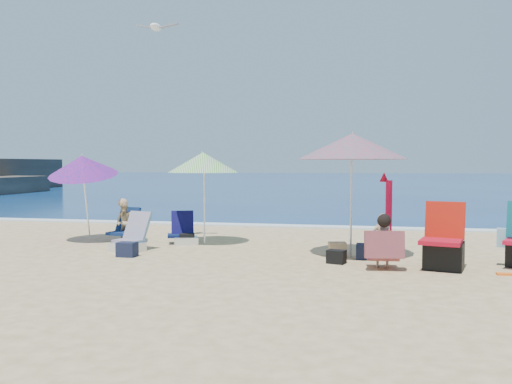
% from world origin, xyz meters
% --- Properties ---
extents(ground, '(120.00, 120.00, 0.00)m').
position_xyz_m(ground, '(0.00, 0.00, 0.00)').
color(ground, '#D8BC84').
rests_on(ground, ground).
extents(sea, '(120.00, 80.00, 0.12)m').
position_xyz_m(sea, '(0.00, 45.00, -0.05)').
color(sea, navy).
rests_on(sea, ground).
extents(foam, '(120.00, 0.50, 0.04)m').
position_xyz_m(foam, '(0.00, 5.10, 0.02)').
color(foam, white).
rests_on(foam, ground).
extents(umbrella_turquoise, '(2.41, 2.41, 2.17)m').
position_xyz_m(umbrella_turquoise, '(1.41, 0.94, 1.91)').
color(umbrella_turquoise, silver).
rests_on(umbrella_turquoise, ground).
extents(umbrella_striped, '(1.71, 1.71, 1.87)m').
position_xyz_m(umbrella_striped, '(-1.57, 1.89, 1.63)').
color(umbrella_striped, white).
rests_on(umbrella_striped, ground).
extents(umbrella_blue, '(1.62, 1.67, 1.92)m').
position_xyz_m(umbrella_blue, '(-4.09, 1.68, 1.57)').
color(umbrella_blue, white).
rests_on(umbrella_blue, ground).
extents(furled_umbrella, '(0.25, 0.26, 1.46)m').
position_xyz_m(furled_umbrella, '(2.01, 0.97, 0.80)').
color(furled_umbrella, red).
rests_on(furled_umbrella, ground).
extents(chair_navy, '(0.74, 0.72, 0.64)m').
position_xyz_m(chair_navy, '(-1.95, 1.81, 0.17)').
color(chair_navy, '#0B163F').
rests_on(chair_navy, ground).
extents(chair_rainbow, '(0.67, 0.82, 0.71)m').
position_xyz_m(chair_rainbow, '(-2.61, 0.72, 0.19)').
color(chair_rainbow, '#C54548').
rests_on(chair_rainbow, ground).
extents(camp_chair_left, '(0.75, 0.79, 1.03)m').
position_xyz_m(camp_chair_left, '(2.81, 0.07, 0.31)').
color(camp_chair_left, '#B00C1E').
rests_on(camp_chair_left, ground).
extents(person_center, '(0.60, 0.59, 0.86)m').
position_xyz_m(person_center, '(1.91, -0.10, 0.41)').
color(person_center, tan).
rests_on(person_center, ground).
extents(person_left, '(0.58, 0.72, 0.89)m').
position_xyz_m(person_left, '(-3.28, 1.91, 0.40)').
color(person_left, tan).
rests_on(person_left, ground).
extents(bag_navy_a, '(0.34, 0.25, 0.25)m').
position_xyz_m(bag_navy_a, '(-2.40, 0.13, 0.13)').
color(bag_navy_a, '#171C32').
rests_on(bag_navy_a, ground).
extents(bag_black_a, '(0.33, 0.27, 0.21)m').
position_xyz_m(bag_black_a, '(-1.86, 1.73, 0.10)').
color(bag_black_a, black).
rests_on(bag_black_a, ground).
extents(bag_tan, '(0.33, 0.27, 0.25)m').
position_xyz_m(bag_tan, '(1.17, 0.86, 0.13)').
color(bag_tan, tan).
rests_on(bag_tan, ground).
extents(bag_navy_b, '(0.35, 0.26, 0.26)m').
position_xyz_m(bag_navy_b, '(1.66, 0.71, 0.13)').
color(bag_navy_b, '#161C31').
rests_on(bag_navy_b, ground).
extents(bag_black_b, '(0.33, 0.27, 0.22)m').
position_xyz_m(bag_black_b, '(1.19, 0.21, 0.11)').
color(bag_black_b, black).
rests_on(bag_black_b, ground).
extents(orange_item, '(0.24, 0.12, 0.03)m').
position_xyz_m(orange_item, '(3.63, -0.23, 0.02)').
color(orange_item, orange).
rests_on(orange_item, ground).
extents(seagull, '(0.87, 0.39, 0.15)m').
position_xyz_m(seagull, '(-2.58, 1.99, 4.38)').
color(seagull, white).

